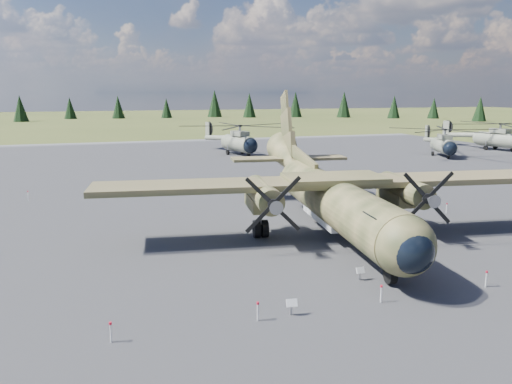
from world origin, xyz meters
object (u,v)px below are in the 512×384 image
object	(u,v)px
helicopter_near	(238,134)
transport_plane	(328,190)
helicopter_mid	(444,137)
helicopter_far	(498,131)

from	to	relation	value
helicopter_near	transport_plane	bearing A→B (deg)	-111.23
transport_plane	helicopter_near	world-z (taller)	transport_plane
helicopter_near	helicopter_mid	bearing A→B (deg)	-34.95
transport_plane	helicopter_near	bearing A→B (deg)	90.03
transport_plane	helicopter_far	world-z (taller)	transport_plane
helicopter_mid	transport_plane	bearing A→B (deg)	-115.40
helicopter_mid	helicopter_far	world-z (taller)	helicopter_far
helicopter_near	helicopter_far	xyz separation A→B (m)	(43.20, -7.18, -0.09)
transport_plane	helicopter_mid	world-z (taller)	transport_plane
helicopter_far	helicopter_mid	bearing A→B (deg)	-174.08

